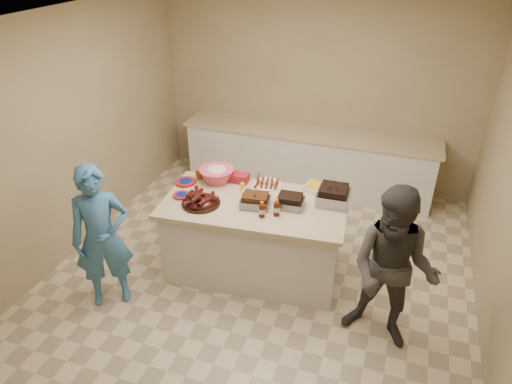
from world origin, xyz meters
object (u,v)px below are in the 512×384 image
(island, at_px, (255,270))
(roasting_pan, at_px, (333,203))
(bbq_bottle_a, at_px, (262,217))
(plastic_cup, at_px, (200,179))
(guest_blue, at_px, (114,297))
(mustard_bottle, at_px, (243,191))
(coleslaw_bowl, at_px, (217,181))
(guest_gray, at_px, (380,336))
(bbq_bottle_b, at_px, (276,215))
(rib_platter, at_px, (201,204))

(island, bearing_deg, roasting_pan, 13.81)
(bbq_bottle_a, distance_m, plastic_cup, 1.05)
(guest_blue, bearing_deg, mustard_bottle, 10.49)
(coleslaw_bowl, bearing_deg, guest_gray, -22.20)
(roasting_pan, xyz_separation_m, mustard_bottle, (-0.97, -0.08, 0.00))
(bbq_bottle_a, bearing_deg, bbq_bottle_b, 29.87)
(guest_blue, bearing_deg, bbq_bottle_b, -9.70)
(bbq_bottle_b, xyz_separation_m, guest_blue, (-1.53, -0.75, -0.90))
(roasting_pan, distance_m, coleslaw_bowl, 1.31)
(mustard_bottle, bearing_deg, guest_blue, -133.87)
(bbq_bottle_b, bearing_deg, guest_blue, -154.06)
(roasting_pan, relative_size, mustard_bottle, 2.57)
(island, xyz_separation_m, roasting_pan, (0.77, 0.26, 0.90))
(guest_blue, bearing_deg, rib_platter, 7.60)
(bbq_bottle_a, xyz_separation_m, mustard_bottle, (-0.36, 0.42, 0.00))
(bbq_bottle_a, distance_m, bbq_bottle_b, 0.15)
(bbq_bottle_a, bearing_deg, mustard_bottle, 130.94)
(island, xyz_separation_m, rib_platter, (-0.51, -0.21, 0.90))
(roasting_pan, distance_m, mustard_bottle, 0.97)
(island, height_order, guest_gray, island)
(coleslaw_bowl, relative_size, bbq_bottle_b, 2.18)
(bbq_bottle_b, distance_m, guest_blue, 1.93)
(island, bearing_deg, guest_gray, -24.94)
(bbq_bottle_a, height_order, mustard_bottle, bbq_bottle_a)
(island, relative_size, guest_blue, 1.23)
(bbq_bottle_b, height_order, plastic_cup, bbq_bottle_b)
(bbq_bottle_b, relative_size, guest_gray, 0.11)
(bbq_bottle_b, bearing_deg, plastic_cup, 157.13)
(guest_gray, bearing_deg, roasting_pan, 141.80)
(bbq_bottle_a, height_order, plastic_cup, bbq_bottle_a)
(plastic_cup, bearing_deg, rib_platter, -63.17)
(rib_platter, xyz_separation_m, bbq_bottle_b, (0.80, 0.05, 0.00))
(mustard_bottle, distance_m, guest_blue, 1.76)
(mustard_bottle, relative_size, guest_blue, 0.08)
(bbq_bottle_a, xyz_separation_m, guest_blue, (-1.41, -0.67, -0.90))
(island, bearing_deg, plastic_cup, 154.17)
(bbq_bottle_a, distance_m, mustard_bottle, 0.55)
(island, relative_size, coleslaw_bowl, 4.85)
(bbq_bottle_b, bearing_deg, rib_platter, -176.31)
(roasting_pan, relative_size, bbq_bottle_b, 1.78)
(rib_platter, distance_m, plastic_cup, 0.55)
(island, relative_size, guest_gray, 1.19)
(roasting_pan, height_order, guest_gray, roasting_pan)
(roasting_pan, xyz_separation_m, bbq_bottle_b, (-0.48, -0.42, 0.00))
(rib_platter, relative_size, guest_blue, 0.26)
(coleslaw_bowl, bearing_deg, mustard_bottle, -17.24)
(island, height_order, roasting_pan, roasting_pan)
(coleslaw_bowl, height_order, bbq_bottle_a, coleslaw_bowl)
(bbq_bottle_a, bearing_deg, rib_platter, 178.13)
(island, distance_m, bbq_bottle_b, 0.96)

